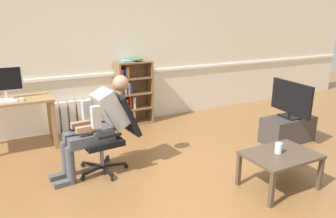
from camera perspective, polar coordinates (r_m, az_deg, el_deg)
ground_plane at (r=3.70m, az=4.22°, el=-14.10°), size 18.00×18.00×0.00m
back_wall at (r=5.64m, az=-10.12°, el=10.71°), size 12.00×0.13×2.70m
computer_desk at (r=5.00m, az=-27.97°, el=0.16°), size 1.35×0.58×0.76m
imac_monitor at (r=4.99m, az=-27.82°, el=4.63°), size 0.49×0.14×0.46m
keyboard at (r=4.83m, az=-28.17°, el=1.11°), size 0.40×0.12×0.02m
computer_mouse at (r=4.85m, az=-25.27°, el=1.62°), size 0.06×0.10×0.03m
bookshelf at (r=5.65m, az=-6.62°, el=2.80°), size 0.63×0.29×1.19m
radiator at (r=5.56m, az=-16.36°, el=-1.16°), size 0.79×0.08×0.53m
office_chair at (r=3.97m, az=-10.25°, el=-3.78°), size 0.79×0.62×0.98m
person_seated at (r=3.87m, az=-12.67°, el=-2.52°), size 1.04×0.41×1.20m
tv_stand at (r=5.23m, az=21.01°, el=-3.50°), size 0.82×0.41×0.40m
tv_screen at (r=5.09m, az=21.57°, el=1.71°), size 0.24×0.82×0.56m
coffee_table at (r=3.75m, az=19.88°, el=-8.38°), size 0.80×0.57×0.42m
drinking_glass at (r=3.71m, az=19.56°, el=-6.75°), size 0.08×0.08×0.12m
spare_remote at (r=3.80m, az=19.57°, el=-7.02°), size 0.11×0.15×0.02m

